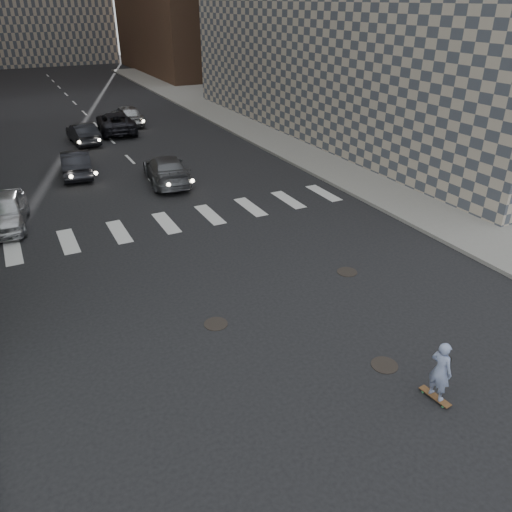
{
  "coord_description": "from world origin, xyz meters",
  "views": [
    {
      "loc": [
        -6.41,
        -10.08,
        8.51
      ],
      "look_at": [
        -0.11,
        2.3,
        1.3
      ],
      "focal_mm": 35.0,
      "sensor_mm": 36.0,
      "label": 1
    }
  ],
  "objects_px": {
    "traffic_car_d": "(127,115)",
    "silver_sedan": "(5,211)",
    "traffic_car_a": "(76,163)",
    "traffic_car_c": "(116,122)",
    "traffic_car_b": "(166,169)",
    "skateboarder": "(441,371)",
    "traffic_car_e": "(83,133)"
  },
  "relations": [
    {
      "from": "traffic_car_d",
      "to": "silver_sedan",
      "type": "bearing_deg",
      "value": 59.65
    },
    {
      "from": "traffic_car_a",
      "to": "traffic_car_d",
      "type": "bearing_deg",
      "value": -110.66
    },
    {
      "from": "silver_sedan",
      "to": "traffic_car_a",
      "type": "bearing_deg",
      "value": 64.4
    },
    {
      "from": "silver_sedan",
      "to": "traffic_car_d",
      "type": "bearing_deg",
      "value": 68.37
    },
    {
      "from": "traffic_car_c",
      "to": "traffic_car_b",
      "type": "bearing_deg",
      "value": 95.08
    },
    {
      "from": "traffic_car_c",
      "to": "traffic_car_a",
      "type": "bearing_deg",
      "value": 70.47
    },
    {
      "from": "skateboarder",
      "to": "silver_sedan",
      "type": "bearing_deg",
      "value": 112.21
    },
    {
      "from": "traffic_car_a",
      "to": "traffic_car_e",
      "type": "xyz_separation_m",
      "value": [
        1.49,
        6.63,
        -0.03
      ]
    },
    {
      "from": "traffic_car_b",
      "to": "traffic_car_d",
      "type": "bearing_deg",
      "value": -88.51
    },
    {
      "from": "silver_sedan",
      "to": "traffic_car_d",
      "type": "distance_m",
      "value": 18.76
    },
    {
      "from": "silver_sedan",
      "to": "traffic_car_c",
      "type": "bearing_deg",
      "value": 68.96
    },
    {
      "from": "traffic_car_a",
      "to": "traffic_car_c",
      "type": "relative_size",
      "value": 0.8
    },
    {
      "from": "skateboarder",
      "to": "traffic_car_d",
      "type": "relative_size",
      "value": 0.38
    },
    {
      "from": "skateboarder",
      "to": "traffic_car_c",
      "type": "height_order",
      "value": "skateboarder"
    },
    {
      "from": "silver_sedan",
      "to": "traffic_car_d",
      "type": "relative_size",
      "value": 0.94
    },
    {
      "from": "traffic_car_b",
      "to": "traffic_car_e",
      "type": "xyz_separation_m",
      "value": [
        -2.44,
        9.96,
        -0.03
      ]
    },
    {
      "from": "traffic_car_d",
      "to": "traffic_car_b",
      "type": "bearing_deg",
      "value": 82.86
    },
    {
      "from": "skateboarder",
      "to": "traffic_car_a",
      "type": "xyz_separation_m",
      "value": [
        -4.71,
        21.37,
        -0.18
      ]
    },
    {
      "from": "skateboarder",
      "to": "traffic_car_e",
      "type": "distance_m",
      "value": 28.18
    },
    {
      "from": "traffic_car_b",
      "to": "traffic_car_e",
      "type": "bearing_deg",
      "value": -68.7
    },
    {
      "from": "traffic_car_b",
      "to": "traffic_car_e",
      "type": "height_order",
      "value": "traffic_car_b"
    },
    {
      "from": "skateboarder",
      "to": "traffic_car_e",
      "type": "height_order",
      "value": "skateboarder"
    },
    {
      "from": "traffic_car_c",
      "to": "traffic_car_d",
      "type": "xyz_separation_m",
      "value": [
        1.31,
        2.0,
        0.02
      ]
    },
    {
      "from": "traffic_car_d",
      "to": "skateboarder",
      "type": "bearing_deg",
      "value": 87.67
    },
    {
      "from": "silver_sedan",
      "to": "traffic_car_a",
      "type": "relative_size",
      "value": 0.98
    },
    {
      "from": "silver_sedan",
      "to": "traffic_car_b",
      "type": "xyz_separation_m",
      "value": [
        7.69,
        2.4,
        -0.01
      ]
    },
    {
      "from": "silver_sedan",
      "to": "traffic_car_a",
      "type": "xyz_separation_m",
      "value": [
        3.76,
        5.73,
        -0.01
      ]
    },
    {
      "from": "traffic_car_e",
      "to": "skateboarder",
      "type": "bearing_deg",
      "value": 92.24
    },
    {
      "from": "traffic_car_b",
      "to": "traffic_car_e",
      "type": "relative_size",
      "value": 1.19
    },
    {
      "from": "traffic_car_c",
      "to": "traffic_car_e",
      "type": "bearing_deg",
      "value": 43.38
    },
    {
      "from": "skateboarder",
      "to": "traffic_car_b",
      "type": "bearing_deg",
      "value": 86.24
    },
    {
      "from": "traffic_car_a",
      "to": "traffic_car_d",
      "type": "distance_m",
      "value": 11.93
    }
  ]
}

